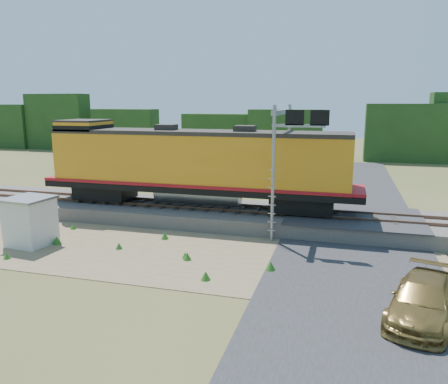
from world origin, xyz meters
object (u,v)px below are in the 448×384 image
(car, at_px, (423,300))
(signal_gantry, at_px, (287,137))
(shed, at_px, (30,221))
(locomotive, at_px, (193,164))

(car, bearing_deg, signal_gantry, 138.84)
(shed, distance_m, signal_gantry, 13.34)
(locomotive, relative_size, signal_gantry, 2.78)
(signal_gantry, bearing_deg, locomotive, 173.16)
(locomotive, xyz_separation_m, shed, (-5.96, -6.46, -2.12))
(shed, xyz_separation_m, car, (16.96, -2.90, -0.54))
(locomotive, distance_m, signal_gantry, 5.72)
(shed, bearing_deg, locomotive, 52.93)
(signal_gantry, bearing_deg, car, -57.37)
(shed, bearing_deg, signal_gantry, 32.68)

